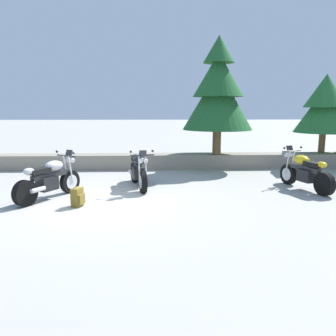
# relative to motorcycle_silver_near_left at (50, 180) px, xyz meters

# --- Properties ---
(ground_plane) EXTENTS (120.00, 120.00, 0.00)m
(ground_plane) POSITION_rel_motorcycle_silver_near_left_xyz_m (1.40, -0.51, -0.49)
(ground_plane) COLOR #A3A099
(stone_wall) EXTENTS (36.00, 0.80, 0.55)m
(stone_wall) POSITION_rel_motorcycle_silver_near_left_xyz_m (1.40, 4.29, -0.21)
(stone_wall) COLOR gray
(stone_wall) RESTS_ON ground
(motorcycle_silver_near_left) EXTENTS (1.23, 1.85, 1.18)m
(motorcycle_silver_near_left) POSITION_rel_motorcycle_silver_near_left_xyz_m (0.00, 0.00, 0.00)
(motorcycle_silver_near_left) COLOR black
(motorcycle_silver_near_left) RESTS_ON ground
(motorcycle_black_centre) EXTENTS (0.81, 2.05, 1.18)m
(motorcycle_black_centre) POSITION_rel_motorcycle_silver_near_left_xyz_m (2.20, 1.17, 0.00)
(motorcycle_black_centre) COLOR black
(motorcycle_black_centre) RESTS_ON ground
(motorcycle_yellow_far_right) EXTENTS (0.90, 2.02, 1.18)m
(motorcycle_yellow_far_right) POSITION_rel_motorcycle_silver_near_left_xyz_m (6.93, 0.72, 0.00)
(motorcycle_yellow_far_right) COLOR black
(motorcycle_yellow_far_right) RESTS_ON ground
(rider_backpack) EXTENTS (0.32, 0.34, 0.47)m
(rider_backpack) POSITION_rel_motorcycle_silver_near_left_xyz_m (0.85, -0.72, -0.24)
(rider_backpack) COLOR brown
(rider_backpack) RESTS_ON ground
(pine_tree_far_left) EXTENTS (2.58, 2.58, 4.32)m
(pine_tree_far_left) POSITION_rel_motorcycle_silver_near_left_xyz_m (5.02, 4.07, 2.43)
(pine_tree_far_left) COLOR brown
(pine_tree_far_left) RESTS_ON stone_wall
(pine_tree_mid_left) EXTENTS (2.24, 2.24, 3.02)m
(pine_tree_mid_left) POSITION_rel_motorcycle_silver_near_left_xyz_m (9.25, 4.42, 1.93)
(pine_tree_mid_left) COLOR brown
(pine_tree_mid_left) RESTS_ON stone_wall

